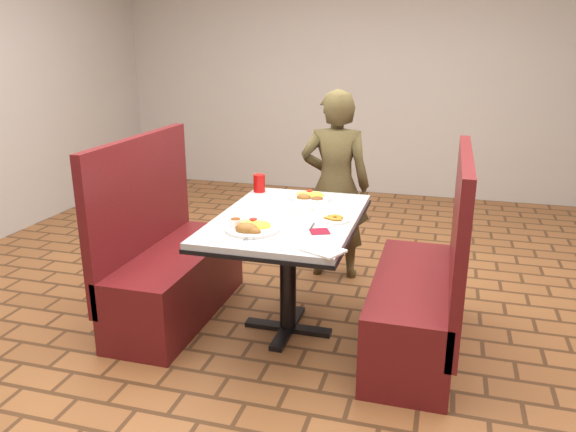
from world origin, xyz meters
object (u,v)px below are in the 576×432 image
object	(u,v)px
near_dinner_plate	(251,225)
red_tumbler	(259,183)
far_dinner_plate	(310,195)
dining_table	(288,231)
plantain_plate	(335,219)
booth_bench_right	(422,297)
diner_person	(335,186)
booth_bench_left	(170,268)

from	to	relation	value
near_dinner_plate	red_tumbler	size ratio (longest dim) A/B	2.46
far_dinner_plate	red_tumbler	size ratio (longest dim) A/B	2.31
dining_table	plantain_plate	world-z (taller)	plantain_plate
dining_table	far_dinner_plate	distance (m)	0.42
booth_bench_right	near_dinner_plate	world-z (taller)	booth_bench_right
booth_bench_right	far_dinner_plate	world-z (taller)	booth_bench_right
red_tumbler	diner_person	bearing A→B (deg)	47.41
booth_bench_left	diner_person	size ratio (longest dim) A/B	0.85
diner_person	plantain_plate	bearing A→B (deg)	95.78
dining_table	diner_person	world-z (taller)	diner_person
booth_bench_left	plantain_plate	distance (m)	1.16
diner_person	plantain_plate	size ratio (longest dim) A/B	8.24
plantain_plate	booth_bench_left	bearing A→B (deg)	179.37
booth_bench_left	plantain_plate	bearing A→B (deg)	-0.63
booth_bench_right	diner_person	world-z (taller)	diner_person
booth_bench_right	near_dinner_plate	size ratio (longest dim) A/B	4.09
near_dinner_plate	red_tumbler	distance (m)	0.83
far_dinner_plate	red_tumbler	world-z (taller)	red_tumbler
diner_person	far_dinner_plate	world-z (taller)	diner_person
diner_person	far_dinner_plate	xyz separation A→B (m)	(-0.06, -0.56, 0.07)
dining_table	diner_person	xyz separation A→B (m)	(0.09, 0.96, 0.05)
dining_table	booth_bench_right	xyz separation A→B (m)	(0.80, 0.00, -0.32)
booth_bench_right	plantain_plate	xyz separation A→B (m)	(-0.52, -0.01, 0.43)
booth_bench_right	red_tumbler	size ratio (longest dim) A/B	10.06
booth_bench_left	far_dinner_plate	size ratio (longest dim) A/B	4.36
red_tumbler	booth_bench_left	bearing A→B (deg)	-133.34
diner_person	near_dinner_plate	size ratio (longest dim) A/B	4.82
diner_person	plantain_plate	distance (m)	0.99
far_dinner_plate	near_dinner_plate	bearing A→B (deg)	-102.33
red_tumbler	near_dinner_plate	bearing A→B (deg)	-74.32
far_dinner_plate	red_tumbler	bearing A→B (deg)	167.30
booth_bench_left	red_tumbler	size ratio (longest dim) A/B	10.06
booth_bench_left	booth_bench_right	bearing A→B (deg)	0.00
diner_person	dining_table	bearing A→B (deg)	79.25
far_dinner_plate	plantain_plate	world-z (taller)	far_dinner_plate
booth_bench_right	diner_person	size ratio (longest dim) A/B	0.85
dining_table	booth_bench_left	xyz separation A→B (m)	(-0.80, 0.00, -0.32)
dining_table	booth_bench_left	world-z (taller)	booth_bench_left
booth_bench_left	red_tumbler	world-z (taller)	booth_bench_left
booth_bench_left	plantain_plate	world-z (taller)	booth_bench_left
diner_person	booth_bench_left	bearing A→B (deg)	41.80
far_dinner_plate	booth_bench_left	bearing A→B (deg)	-154.49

